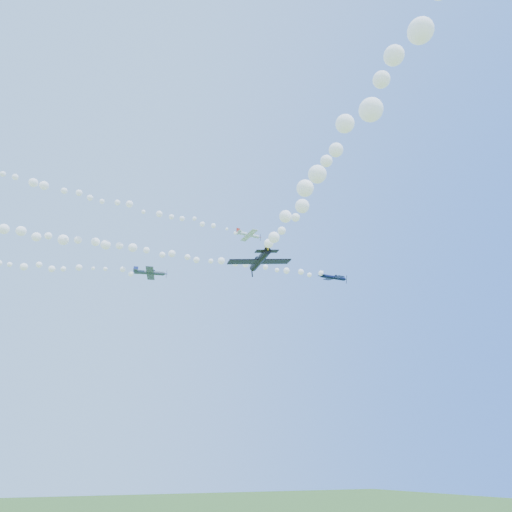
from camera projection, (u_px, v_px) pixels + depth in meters
name	position (u px, v px, depth m)	size (l,w,h in m)	color
plane_white	(249.00, 235.00, 93.23)	(6.09, 6.37, 1.72)	silver
smoke_trail_white	(16.00, 178.00, 74.46)	(87.06, 5.97, 2.65)	white
plane_navy	(333.00, 277.00, 96.19)	(7.10, 7.24, 2.35)	#0D1339
smoke_trail_navy	(128.00, 248.00, 82.82)	(85.02, 10.41, 2.79)	white
plane_grey	(150.00, 273.00, 84.00)	(6.71, 7.11, 2.03)	#394553
plane_black	(259.00, 260.00, 53.47)	(8.08, 7.66, 2.15)	black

